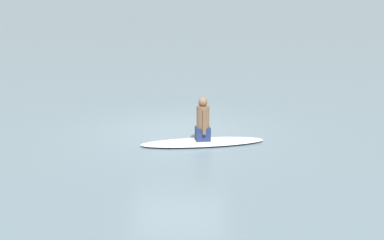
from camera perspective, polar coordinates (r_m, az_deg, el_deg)
name	(u,v)px	position (r m, az deg, el deg)	size (l,w,h in m)	color
ground_plane	(178,132)	(13.47, -1.54, -1.34)	(400.00, 400.00, 0.00)	slate
surfboard	(203,142)	(12.46, 1.19, -2.45)	(2.99, 0.72, 0.10)	white
person_paddler	(203,121)	(12.31, 1.20, -0.12)	(0.40, 0.46, 1.05)	navy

